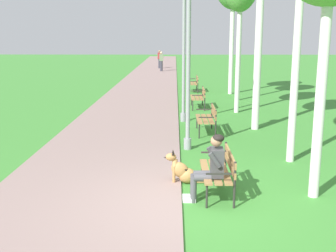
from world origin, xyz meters
TOP-DOWN VIEW (x-y plane):
  - ground_plane at (0.00, 0.00)m, footprint 120.00×120.00m
  - paved_path at (-2.08, 24.00)m, footprint 3.69×60.00m
  - park_bench_near at (0.50, 0.60)m, footprint 0.55×1.50m
  - park_bench_mid at (0.65, 5.77)m, footprint 0.55×1.50m
  - park_bench_far at (0.64, 10.40)m, footprint 0.55×1.50m
  - park_bench_furthest at (0.64, 15.65)m, footprint 0.55×1.50m
  - person_seated_on_near_bench at (0.29, 0.27)m, footprint 0.74×0.49m
  - dog_shepherd at (-0.21, 1.19)m, footprint 0.83×0.29m
  - lamp_post_near at (-0.03, 3.86)m, footprint 0.24×0.24m
  - lamp_post_mid at (-0.07, 7.59)m, footprint 0.24×0.24m
  - pedestrian_distant at (-1.50, 28.53)m, footprint 0.32×0.22m
  - pedestrian_further_distant at (-1.77, 31.62)m, footprint 0.32×0.22m

SIDE VIEW (x-z plane):
  - ground_plane at x=0.00m, z-range 0.00..0.00m
  - paved_path at x=-2.08m, z-range 0.00..0.04m
  - dog_shepherd at x=-0.21m, z-range -0.09..0.61m
  - park_bench_near at x=0.50m, z-range 0.09..0.94m
  - park_bench_mid at x=0.65m, z-range 0.09..0.94m
  - park_bench_far at x=0.64m, z-range 0.09..0.94m
  - park_bench_furthest at x=0.64m, z-range 0.09..0.94m
  - person_seated_on_near_bench at x=0.29m, z-range 0.06..1.31m
  - pedestrian_distant at x=-1.50m, z-range 0.02..1.67m
  - pedestrian_further_distant at x=-1.77m, z-range 0.02..1.67m
  - lamp_post_near at x=-0.03m, z-range 0.08..4.50m
  - lamp_post_mid at x=-0.07m, z-range 0.08..4.71m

